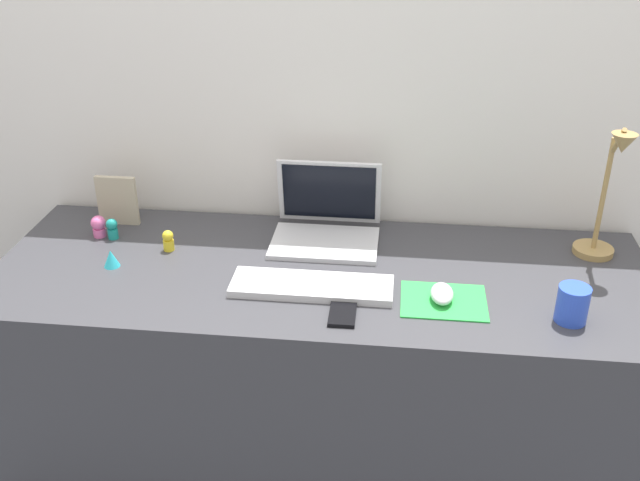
# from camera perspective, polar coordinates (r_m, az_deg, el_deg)

# --- Properties ---
(ground_plane) EXTENTS (6.00, 6.00, 0.00)m
(ground_plane) POSITION_cam_1_polar(r_m,az_deg,el_deg) (2.40, 0.06, -17.91)
(ground_plane) COLOR #474C56
(back_wall) EXTENTS (2.96, 0.05, 1.44)m
(back_wall) POSITION_cam_1_polar(r_m,az_deg,el_deg) (2.28, 1.11, 1.67)
(back_wall) COLOR silver
(back_wall) RESTS_ON ground_plane
(desk) EXTENTS (1.76, 0.65, 0.74)m
(desk) POSITION_cam_1_polar(r_m,az_deg,el_deg) (2.15, 0.06, -10.95)
(desk) COLOR #38383D
(desk) RESTS_ON ground_plane
(laptop) EXTENTS (0.30, 0.25, 0.21)m
(laptop) POSITION_cam_1_polar(r_m,az_deg,el_deg) (2.10, 0.53, 1.62)
(laptop) COLOR silver
(laptop) RESTS_ON desk
(keyboard) EXTENTS (0.41, 0.13, 0.02)m
(keyboard) POSITION_cam_1_polar(r_m,az_deg,el_deg) (1.86, -0.64, -3.58)
(keyboard) COLOR silver
(keyboard) RESTS_ON desk
(mousepad) EXTENTS (0.21, 0.17, 0.00)m
(mousepad) POSITION_cam_1_polar(r_m,az_deg,el_deg) (1.84, 9.58, -4.66)
(mousepad) COLOR green
(mousepad) RESTS_ON desk
(mouse) EXTENTS (0.06, 0.10, 0.03)m
(mouse) POSITION_cam_1_polar(r_m,az_deg,el_deg) (1.83, 9.46, -4.10)
(mouse) COLOR silver
(mouse) RESTS_ON mousepad
(cell_phone) EXTENTS (0.07, 0.13, 0.01)m
(cell_phone) POSITION_cam_1_polar(r_m,az_deg,el_deg) (1.77, 1.80, -5.54)
(cell_phone) COLOR black
(cell_phone) RESTS_ON desk
(desk_lamp) EXTENTS (0.11, 0.17, 0.39)m
(desk_lamp) POSITION_cam_1_polar(r_m,az_deg,el_deg) (2.07, 21.39, 3.04)
(desk_lamp) COLOR #A5844C
(desk_lamp) RESTS_ON desk
(picture_frame) EXTENTS (0.12, 0.02, 0.15)m
(picture_frame) POSITION_cam_1_polar(r_m,az_deg,el_deg) (2.25, -15.48, 3.02)
(picture_frame) COLOR #B2A58C
(picture_frame) RESTS_ON desk
(coffee_mug) EXTENTS (0.07, 0.07, 0.09)m
(coffee_mug) POSITION_cam_1_polar(r_m,az_deg,el_deg) (1.82, 19.04, -4.71)
(coffee_mug) COLOR blue
(coffee_mug) RESTS_ON desk
(toy_figurine_pink) EXTENTS (0.04, 0.04, 0.06)m
(toy_figurine_pink) POSITION_cam_1_polar(r_m,az_deg,el_deg) (2.20, -16.84, 1.12)
(toy_figurine_pink) COLOR pink
(toy_figurine_pink) RESTS_ON desk
(toy_figurine_teal) EXTENTS (0.03, 0.03, 0.06)m
(toy_figurine_teal) POSITION_cam_1_polar(r_m,az_deg,el_deg) (2.18, -15.85, 0.92)
(toy_figurine_teal) COLOR teal
(toy_figurine_teal) RESTS_ON desk
(toy_figurine_cyan) EXTENTS (0.04, 0.04, 0.05)m
(toy_figurine_cyan) POSITION_cam_1_polar(r_m,az_deg,el_deg) (2.03, -15.93, -1.35)
(toy_figurine_cyan) COLOR #28B7CC
(toy_figurine_cyan) RESTS_ON desk
(toy_figurine_yellow) EXTENTS (0.03, 0.03, 0.06)m
(toy_figurine_yellow) POSITION_cam_1_polar(r_m,az_deg,el_deg) (2.08, -11.72, 0.02)
(toy_figurine_yellow) COLOR yellow
(toy_figurine_yellow) RESTS_ON desk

